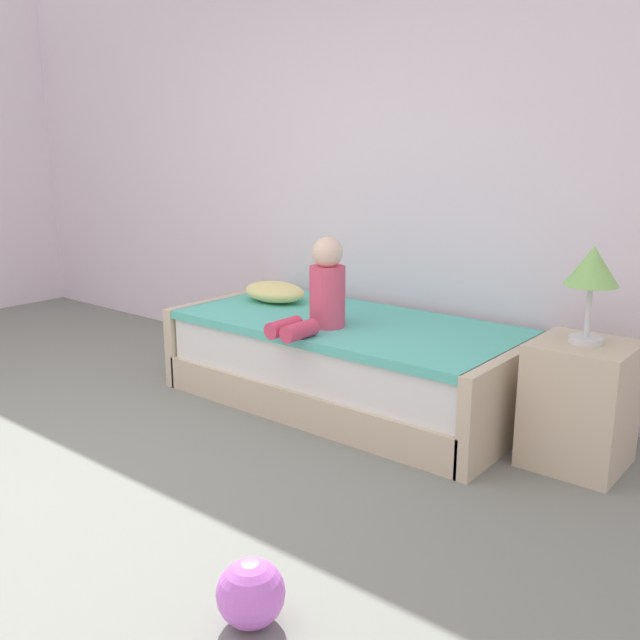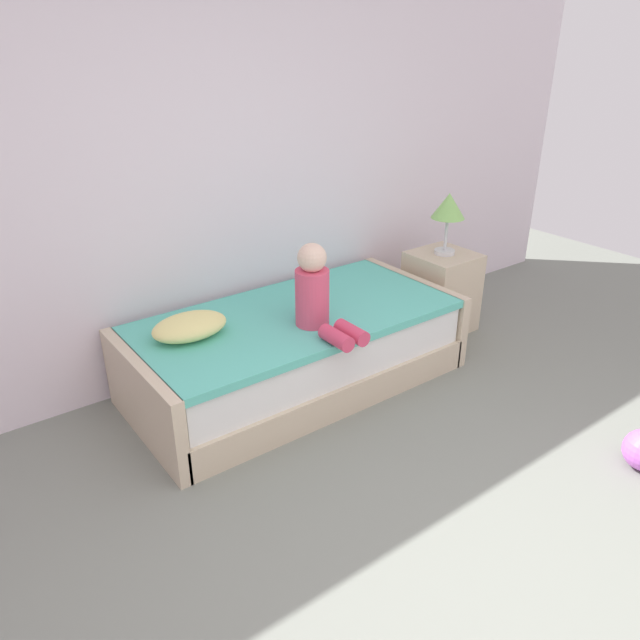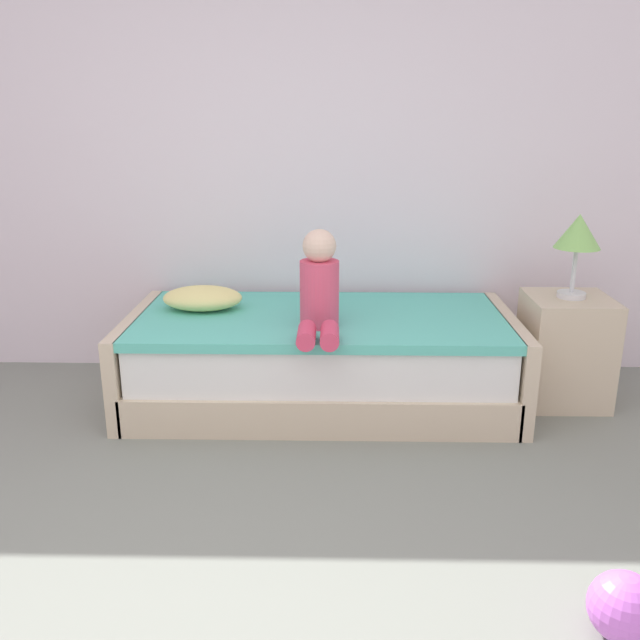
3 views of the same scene
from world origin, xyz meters
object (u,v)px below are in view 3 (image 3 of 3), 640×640
at_px(nightstand, 565,350).
at_px(table_lamp, 578,236).
at_px(bed, 321,359).
at_px(toy_ball, 624,607).
at_px(pillow, 203,298).
at_px(child_figure, 319,289).

height_order(nightstand, table_lamp, table_lamp).
distance_m(bed, toy_ball, 2.03).
height_order(table_lamp, toy_ball, table_lamp).
relative_size(pillow, toy_ball, 1.99).
relative_size(nightstand, pillow, 1.36).
xyz_separation_m(nightstand, table_lamp, (0.00, 0.00, 0.64)).
bearing_deg(nightstand, toy_ball, -102.01).
xyz_separation_m(child_figure, pillow, (-0.66, 0.33, -0.14)).
height_order(bed, child_figure, child_figure).
height_order(table_lamp, pillow, table_lamp).
bearing_deg(bed, pillow, 171.41).
xyz_separation_m(nightstand, pillow, (-2.01, 0.07, 0.26)).
height_order(nightstand, toy_ball, nightstand).
height_order(bed, pillow, pillow).
xyz_separation_m(pillow, toy_ball, (1.63, -1.88, -0.45)).
bearing_deg(child_figure, bed, 88.86).
bearing_deg(toy_ball, pillow, 130.83).
relative_size(table_lamp, child_figure, 0.88).
xyz_separation_m(table_lamp, child_figure, (-1.35, -0.26, -0.23)).
distance_m(nightstand, pillow, 2.03).
bearing_deg(table_lamp, nightstand, -116.57).
bearing_deg(child_figure, pillow, 153.47).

